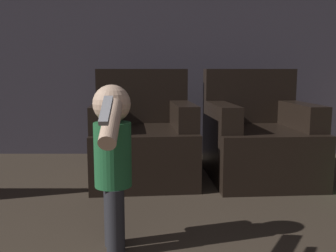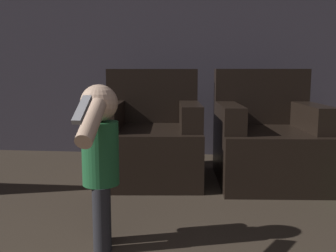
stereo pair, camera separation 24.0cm
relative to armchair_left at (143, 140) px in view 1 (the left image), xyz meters
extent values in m
cube|color=#3D3842|center=(0.10, 0.93, 0.98)|extent=(8.40, 0.05, 2.60)
cube|color=black|center=(0.01, -0.05, -0.10)|extent=(0.88, 0.95, 0.43)
cube|color=black|center=(-0.03, 0.30, 0.35)|extent=(0.82, 0.24, 0.48)
cube|color=black|center=(-0.32, -0.08, 0.21)|extent=(0.23, 0.73, 0.20)
cube|color=black|center=(0.33, -0.02, 0.21)|extent=(0.23, 0.73, 0.20)
cube|color=black|center=(0.96, -0.05, -0.10)|extent=(0.87, 0.93, 0.43)
cube|color=black|center=(0.93, 0.30, 0.35)|extent=(0.81, 0.22, 0.48)
cube|color=black|center=(0.64, -0.08, 0.21)|extent=(0.21, 0.73, 0.20)
cube|color=black|center=(1.28, -0.03, 0.21)|extent=(0.21, 0.73, 0.20)
cylinder|color=#28282D|center=(-0.05, -1.34, -0.15)|extent=(0.09, 0.09, 0.33)
cylinder|color=#28282D|center=(-0.07, -1.24, -0.15)|extent=(0.09, 0.09, 0.33)
cylinder|color=#236638|center=(-0.06, -1.29, 0.17)|extent=(0.18, 0.18, 0.31)
sphere|color=beige|center=(-0.06, -1.29, 0.41)|extent=(0.18, 0.18, 0.18)
cylinder|color=beige|center=(-0.09, -1.18, 0.15)|extent=(0.07, 0.07, 0.26)
cylinder|color=beige|center=(-0.03, -1.51, 0.35)|extent=(0.07, 0.26, 0.19)
cube|color=#99999E|center=(-0.03, -1.63, 0.42)|extent=(0.04, 0.16, 0.10)
camera|label=1|loc=(0.20, -3.05, 0.56)|focal=40.00mm
camera|label=2|loc=(0.44, -3.04, 0.56)|focal=40.00mm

